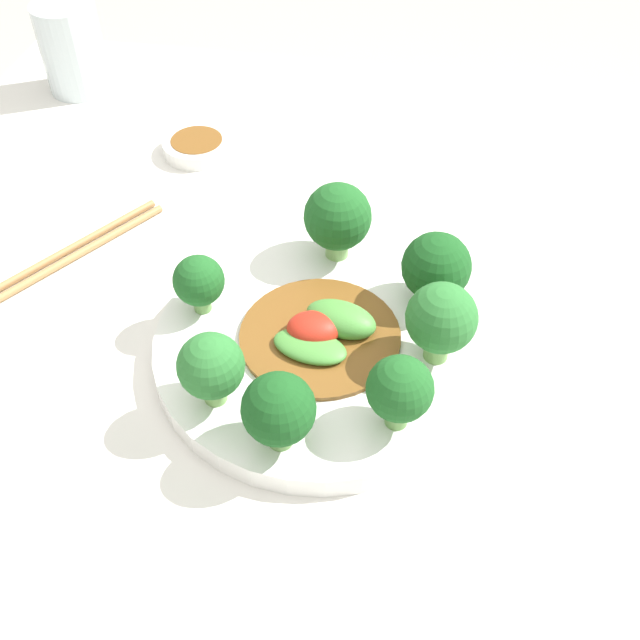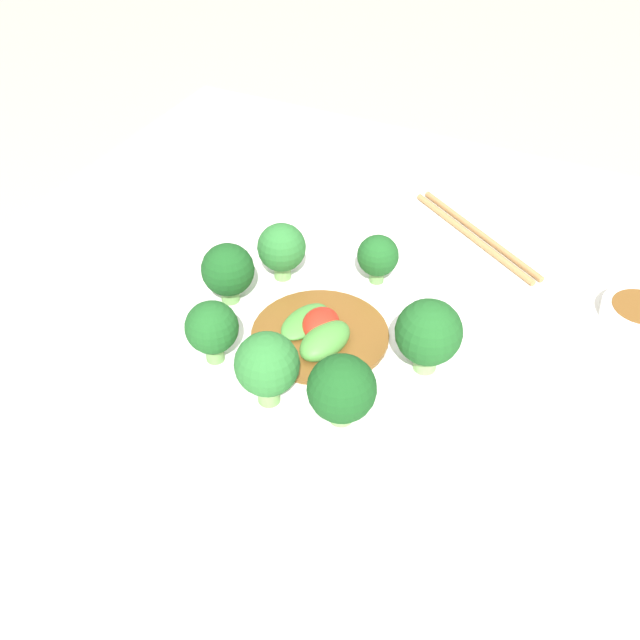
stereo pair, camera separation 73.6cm
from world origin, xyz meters
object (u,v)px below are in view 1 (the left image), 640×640
Objects in this scene: broccoli_south at (279,410)px; sauce_dish at (197,145)px; broccoli_southeast at (400,390)px; broccoli_east at (441,319)px; broccoli_north at (338,218)px; chopsticks at (70,254)px; stirfry_center at (323,331)px; plate at (320,346)px; broccoli_west at (199,282)px; broccoli_southwest at (211,367)px; drinking_glass at (72,48)px; broccoli_northeast at (436,267)px.

sauce_dish is (-0.17, 0.37, -0.05)m from broccoli_south.
broccoli_east reaches higher than broccoli_southeast.
broccoli_north is 0.25m from chopsticks.
broccoli_east is 0.54× the size of stirfry_center.
broccoli_north reaches higher than chopsticks.
sauce_dish is (0.07, 0.19, 0.00)m from chopsticks.
chopsticks is at bearing -109.93° from sauce_dish.
plate is 5.06× the size of broccoli_west.
broccoli_north is at bearing 70.32° from broccoli_southwest.
broccoli_southeast and broccoli_southwest have the same top height.
sauce_dish is at bearing 126.50° from broccoli_southeast.
stirfry_center is (0.01, 0.10, -0.03)m from broccoli_south.
stirfry_center is at bearing 82.99° from broccoli_south.
broccoli_east is 0.59m from drinking_glass.
broccoli_southeast is 0.07m from broccoli_east.
broccoli_southwest is at bearing -132.42° from stirfry_center.
broccoli_north is 0.40× the size of chopsticks.
broccoli_southwest reaches higher than stirfry_center.
broccoli_northeast is at bearing 82.89° from broccoli_southeast.
broccoli_southeast is 0.42m from sauce_dish.
drinking_glass reaches higher than broccoli_north.
plate is 4.14× the size of broccoli_northeast.
broccoli_northeast is 0.63× the size of drinking_glass.
broccoli_north is 1.36× the size of broccoli_west.
broccoli_west is at bearing 174.30° from broccoli_east.
broccoli_southwest is at bearing -56.67° from drinking_glass.
broccoli_west is at bearing -54.18° from drinking_glass.
broccoli_southeast is at bearing -47.78° from stirfry_center.
drinking_glass is (-0.35, 0.47, -0.00)m from broccoli_south.
broccoli_northeast reaches higher than plate.
broccoli_west is 0.19m from broccoli_northeast.
broccoli_west reaches higher than sauce_dish.
plate is 1.50× the size of chopsticks.
stirfry_center is (-0.09, 0.00, -0.03)m from broccoli_east.
broccoli_north is at bearing 92.83° from stirfry_center.
stirfry_center is 1.74× the size of sauce_dish.
broccoli_east is 0.14m from broccoli_south.
drinking_glass is (-0.36, 0.37, 0.02)m from stirfry_center.
plate is at bearing -17.51° from chopsticks.
broccoli_north is 0.25m from sauce_dish.
plate is at bearing -46.10° from drinking_glass.
broccoli_southeast is at bearing -25.38° from chopsticks.
drinking_glass reaches higher than broccoli_southeast.
broccoli_north reaches higher than plate.
stirfry_center is 0.32m from sauce_dish.
drinking_glass is at bearing 123.33° from broccoli_southwest.
broccoli_southeast is at bearing -67.86° from broccoli_north.
broccoli_east is at bearing -83.50° from broccoli_northeast.
broccoli_north is 0.14m from broccoli_east.
drinking_glass reaches higher than broccoli_west.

